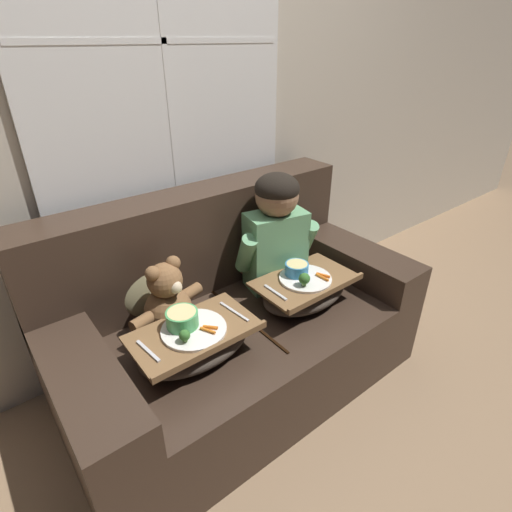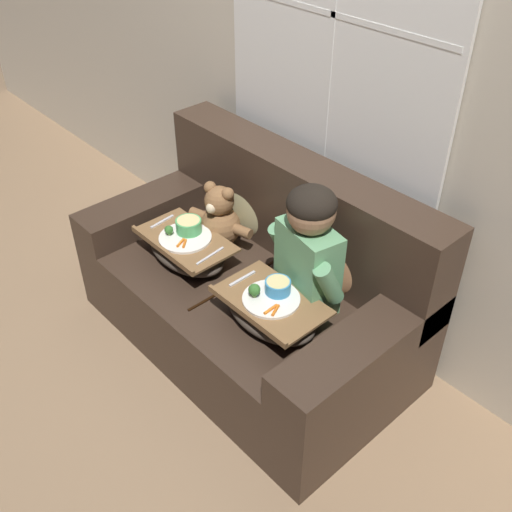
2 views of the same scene
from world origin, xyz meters
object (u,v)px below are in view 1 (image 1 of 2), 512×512
Objects in this scene: couch at (231,321)px; child_figure at (276,227)px; throw_pillow_behind_teddy at (150,279)px; teddy_bear at (168,302)px; throw_pillow_behind_child at (255,242)px; lap_tray_teddy at (195,341)px; lap_tray_child at (304,289)px.

child_figure reaches higher than couch.
throw_pillow_behind_teddy is at bearing 147.53° from couch.
teddy_bear is at bearing 176.09° from couch.
child_figure is at bearing -90.07° from throw_pillow_behind_child.
teddy_bear is 0.75× the size of lap_tray_teddy.
throw_pillow_behind_teddy reaches higher than teddy_bear.
lap_tray_child is (0.59, -0.38, -0.10)m from throw_pillow_behind_teddy.
lap_tray_teddy is (-0.30, -0.19, 0.16)m from couch.
throw_pillow_behind_teddy is 0.39m from lap_tray_teddy.
throw_pillow_behind_teddy is 0.99× the size of teddy_bear.
throw_pillow_behind_child is at bearing 15.89° from teddy_bear.
child_figure is 0.32m from lap_tray_child.
couch reaches higher than throw_pillow_behind_teddy.
child_figure reaches higher than teddy_bear.
throw_pillow_behind_teddy is at bearing 147.46° from lap_tray_child.
child_figure is at bearing 89.79° from lap_tray_child.
throw_pillow_behind_child reaches higher than lap_tray_child.
teddy_bear is at bearing 160.50° from lap_tray_child.
lap_tray_teddy is (-0.59, -0.21, -0.24)m from child_figure.
teddy_bear is (-0.29, 0.02, 0.23)m from couch.
throw_pillow_behind_teddy is 0.77× the size of lap_tray_child.
child_figure is 1.60× the size of teddy_bear.
child_figure is at bearing -15.55° from throw_pillow_behind_teddy.
couch is 0.43m from throw_pillow_behind_teddy.
child_figure is 1.24× the size of lap_tray_child.
lap_tray_child is at bearing -90.15° from throw_pillow_behind_child.
throw_pillow_behind_teddy is 0.74× the size of lap_tray_teddy.
teddy_bear is 0.63m from lap_tray_child.
throw_pillow_behind_child is 0.80× the size of lap_tray_child.
child_figure reaches higher than lap_tray_teddy.
lap_tray_child is (0.59, -0.21, -0.07)m from teddy_bear.
lap_tray_child is at bearing -19.50° from teddy_bear.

